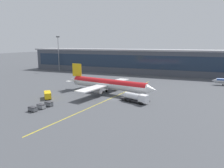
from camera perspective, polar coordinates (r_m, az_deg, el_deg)
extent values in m
plane|color=#47494F|center=(78.82, 0.04, -4.07)|extent=(700.00, 700.00, 0.00)
cube|color=yellow|center=(80.89, 0.09, -3.68)|extent=(10.47, 79.39, 0.01)
cube|color=#424751|center=(146.11, 13.93, 5.55)|extent=(195.08, 19.68, 15.27)
cube|color=#1E2D42|center=(136.29, 13.31, 5.54)|extent=(189.23, 0.16, 8.55)
cube|color=#99999E|center=(145.63, 14.07, 8.74)|extent=(198.99, 20.07, 1.00)
cylinder|color=white|center=(86.82, -0.99, -0.08)|extent=(34.63, 9.71, 3.81)
cylinder|color=red|center=(86.75, -0.99, 0.15)|extent=(33.92, 9.44, 3.65)
cone|color=white|center=(78.37, 10.44, -1.45)|extent=(4.37, 4.22, 3.62)
cone|color=white|center=(98.16, -10.19, 1.25)|extent=(5.06, 3.98, 3.23)
cube|color=gold|center=(96.19, -9.38, 3.72)|extent=(4.94, 1.21, 5.71)
cube|color=white|center=(99.30, -7.63, 1.55)|extent=(3.02, 6.34, 0.24)
cube|color=white|center=(93.69, -10.62, 0.90)|extent=(3.02, 6.34, 0.24)
cube|color=white|center=(95.27, 1.28, 0.73)|extent=(7.23, 15.10, 0.40)
cube|color=white|center=(80.44, -5.46, -1.21)|extent=(7.23, 15.10, 0.40)
cylinder|color=#939399|center=(92.81, 0.97, -0.39)|extent=(3.25, 2.57, 2.09)
cylinder|color=#939399|center=(82.17, -3.78, -1.89)|extent=(3.25, 2.57, 2.09)
cylinder|color=black|center=(81.54, 6.34, -3.27)|extent=(1.05, 0.57, 1.00)
cylinder|color=slate|center=(81.31, 6.36, -2.61)|extent=(0.20, 0.20, 1.95)
cylinder|color=black|center=(90.02, -1.48, -1.86)|extent=(1.05, 0.57, 1.00)
cylinder|color=slate|center=(89.81, -1.49, -1.26)|extent=(0.20, 0.20, 1.95)
cylinder|color=black|center=(87.27, -2.74, -2.28)|extent=(1.05, 0.57, 1.00)
cylinder|color=slate|center=(87.05, -2.74, -1.65)|extent=(0.20, 0.20, 1.95)
cube|color=#232326|center=(75.24, 5.61, -4.26)|extent=(10.25, 5.75, 0.50)
cube|color=silver|center=(72.48, 8.42, -3.89)|extent=(3.48, 3.30, 2.50)
cube|color=black|center=(71.69, 9.27, -3.67)|extent=(0.93, 2.22, 1.12)
cylinder|color=silver|center=(75.06, 5.46, -3.23)|extent=(6.39, 4.11, 2.20)
cylinder|color=black|center=(74.13, 8.54, -4.77)|extent=(1.06, 0.67, 1.00)
cylinder|color=black|center=(72.23, 7.49, -5.15)|extent=(1.06, 0.67, 1.00)
cylinder|color=black|center=(76.40, 5.96, -4.23)|extent=(1.06, 0.67, 1.00)
cylinder|color=black|center=(74.56, 4.87, -4.59)|extent=(1.06, 0.67, 1.00)
cylinder|color=black|center=(77.62, 4.71, -3.97)|extent=(1.06, 0.67, 1.00)
cylinder|color=black|center=(75.81, 3.61, -4.31)|extent=(1.06, 0.67, 1.00)
cube|color=yellow|center=(83.03, -16.87, -2.78)|extent=(5.59, 5.85, 2.20)
cube|color=black|center=(81.53, -16.83, -2.75)|extent=(2.90, 2.89, 0.66)
cylinder|color=black|center=(81.37, -16.03, -3.81)|extent=(0.59, 0.61, 0.60)
cylinder|color=black|center=(81.29, -17.48, -3.91)|extent=(0.59, 0.61, 0.60)
cylinder|color=black|center=(85.31, -16.21, -3.15)|extent=(0.59, 0.61, 0.60)
cylinder|color=black|center=(85.23, -17.60, -3.24)|extent=(0.59, 0.61, 0.60)
cube|color=#595B60|center=(69.04, -20.47, -6.32)|extent=(2.79, 1.85, 1.10)
cube|color=#333338|center=(68.84, -20.51, -5.76)|extent=(2.84, 1.89, 0.10)
cylinder|color=black|center=(69.54, -21.46, -6.74)|extent=(0.37, 0.17, 0.36)
cylinder|color=black|center=(70.42, -20.50, -6.46)|extent=(0.37, 0.17, 0.36)
cylinder|color=black|center=(67.97, -20.37, -7.07)|extent=(0.37, 0.17, 0.36)
cylinder|color=black|center=(68.87, -19.40, -6.77)|extent=(0.37, 0.17, 0.36)
cube|color=gray|center=(70.98, -18.46, -5.73)|extent=(2.79, 1.85, 1.10)
cube|color=#333338|center=(70.79, -18.50, -5.18)|extent=(2.84, 1.89, 0.10)
cylinder|color=black|center=(71.44, -19.44, -6.14)|extent=(0.37, 0.17, 0.36)
cylinder|color=black|center=(72.36, -18.53, -5.87)|extent=(0.37, 0.17, 0.36)
cylinder|color=black|center=(69.91, -18.33, -6.44)|extent=(0.37, 0.17, 0.36)
cylinder|color=black|center=(70.85, -17.42, -6.16)|extent=(0.37, 0.17, 0.36)
cube|color=#595B60|center=(73.02, -16.57, -5.16)|extent=(2.79, 1.85, 1.10)
cube|color=#333338|center=(72.83, -16.60, -4.63)|extent=(2.84, 1.89, 0.10)
cylinder|color=black|center=(73.43, -17.53, -5.57)|extent=(0.37, 0.17, 0.36)
cylinder|color=black|center=(74.39, -16.68, -5.31)|extent=(0.37, 0.17, 0.36)
cylinder|color=black|center=(71.94, -16.42, -5.85)|extent=(0.37, 0.17, 0.36)
cylinder|color=black|center=(72.92, -15.56, -5.57)|extent=(0.37, 0.17, 0.36)
cone|color=#B2B7BC|center=(116.99, 25.67, 0.82)|extent=(2.62, 2.52, 2.23)
cylinder|color=black|center=(118.14, 27.59, -0.15)|extent=(0.61, 0.31, 0.58)
cylinder|color=slate|center=(118.06, 27.61, 0.07)|extent=(0.12, 0.12, 0.93)
cylinder|color=gray|center=(164.11, -14.12, 7.72)|extent=(0.44, 0.44, 24.58)
cube|color=#333338|center=(163.99, -14.33, 12.15)|extent=(2.80, 0.50, 0.80)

